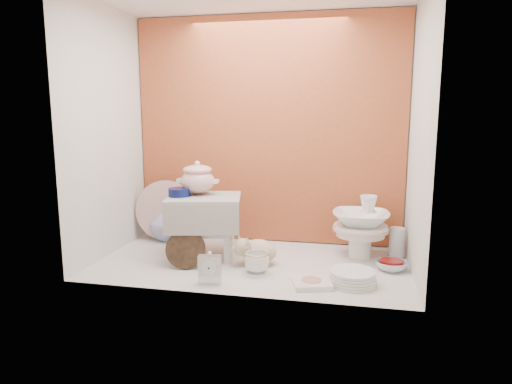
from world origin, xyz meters
TOP-DOWN VIEW (x-y plane):
  - ground at (0.00, 0.00)m, footprint 1.80×1.80m
  - niche_shell at (0.00, 0.18)m, footprint 1.86×1.03m
  - step_stool at (-0.31, 0.06)m, footprint 0.50×0.45m
  - soup_tureen at (-0.37, 0.11)m, footprint 0.25×0.25m
  - cobalt_bowl at (-0.45, 0.03)m, footprint 0.16×0.16m
  - floral_platter at (-0.68, 0.35)m, footprint 0.42×0.13m
  - blue_white_vase at (-0.67, 0.36)m, footprint 0.32×0.32m
  - lacquer_tray at (-0.35, -0.16)m, footprint 0.24×0.15m
  - mantel_clock at (-0.14, -0.37)m, footprint 0.12×0.06m
  - plush_pig at (0.04, -0.02)m, footprint 0.29×0.23m
  - teacup_saucer at (0.07, -0.18)m, footprint 0.18×0.18m
  - gold_rim_teacup at (0.07, -0.18)m, footprint 0.18×0.18m
  - lattice_dish at (0.38, -0.29)m, footprint 0.24×0.24m
  - dinner_plate_stack at (0.58, -0.23)m, footprint 0.29×0.29m
  - crystal_bowl at (0.79, 0.03)m, footprint 0.22×0.22m
  - clear_glass_vase at (0.84, 0.27)m, footprint 0.11×0.11m
  - porcelain_tower at (0.62, 0.24)m, footprint 0.42×0.42m

SIDE VIEW (x-z plane):
  - ground at x=0.00m, z-range 0.00..0.00m
  - teacup_saucer at x=0.07m, z-range 0.00..0.01m
  - lattice_dish at x=0.38m, z-range 0.00..0.03m
  - crystal_bowl at x=0.79m, z-range 0.00..0.05m
  - dinner_plate_stack at x=0.58m, z-range 0.00..0.07m
  - gold_rim_teacup at x=0.07m, z-range 0.01..0.12m
  - plush_pig at x=0.04m, z-range 0.00..0.16m
  - mantel_clock at x=-0.14m, z-range 0.00..0.17m
  - clear_glass_vase at x=0.84m, z-range 0.00..0.19m
  - lacquer_tray at x=-0.35m, z-range 0.00..0.22m
  - blue_white_vase at x=-0.67m, z-range 0.00..0.26m
  - step_stool at x=-0.31m, z-range 0.00..0.38m
  - porcelain_tower at x=0.62m, z-range 0.00..0.39m
  - floral_platter at x=-0.68m, z-range 0.00..0.42m
  - cobalt_bowl at x=-0.45m, z-range 0.38..0.42m
  - soup_tureen at x=-0.37m, z-range 0.38..0.58m
  - niche_shell at x=0.00m, z-range 0.17..1.70m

